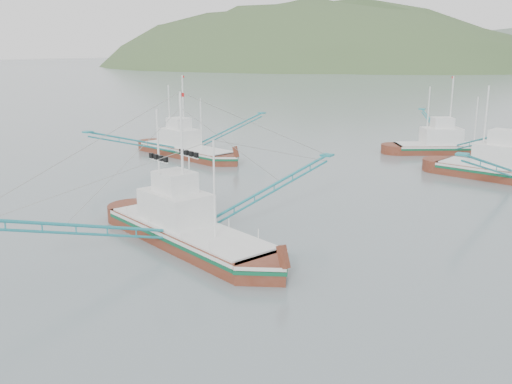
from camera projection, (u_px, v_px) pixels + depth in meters
The scene contains 5 objects.
ground at pixel (207, 258), 37.34m from camera, with size 1200.00×1200.00×0.00m, color slate.
main_boat at pixel (187, 214), 39.58m from camera, with size 16.05×27.44×11.38m.
bg_boat_left at pixel (186, 141), 72.10m from camera, with size 15.38×26.55×10.91m.
bg_boat_far at pixel (452, 136), 74.17m from camera, with size 18.99×23.84×10.70m.
headland_left at pixel (308, 66), 425.37m from camera, with size 448.00×308.00×210.00m, color #3A542B.
Camera 1 is at (21.64, -27.86, 13.38)m, focal length 40.00 mm.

